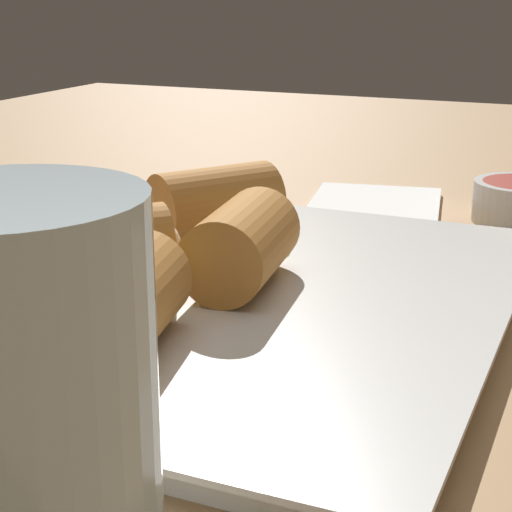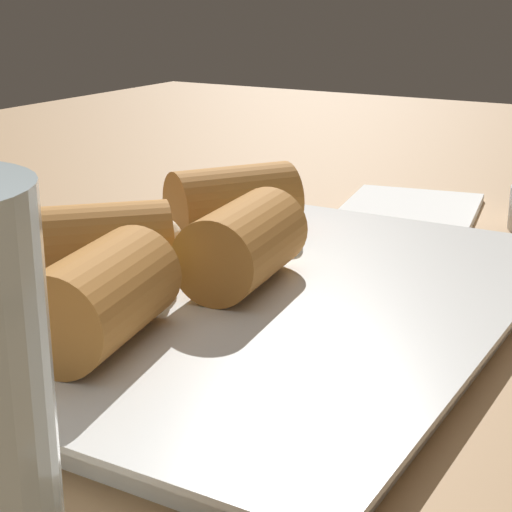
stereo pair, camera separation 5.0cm
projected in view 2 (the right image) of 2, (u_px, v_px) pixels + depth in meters
The scene contains 8 objects.
table_surface at pixel (260, 324), 47.24cm from camera, with size 180.00×140.00×2.00cm.
serving_plate at pixel (256, 302), 45.57cm from camera, with size 34.86×26.71×1.50cm.
roll_front_left at pixel (240, 201), 54.13cm from camera, with size 9.01×8.14×4.55cm.
roll_front_right at pixel (104, 246), 44.92cm from camera, with size 8.71×8.76×4.55cm.
roll_back_left at pixel (246, 242), 45.66cm from camera, with size 8.83×5.53×4.55cm.
roll_back_right at pixel (104, 294), 38.01cm from camera, with size 8.91×6.07×4.55cm.
spoon at pixel (88, 226), 60.86cm from camera, with size 19.45×7.19×1.11cm.
napkin at pixel (404, 208), 66.23cm from camera, with size 13.34×11.93×0.60cm.
Camera 2 is at (38.01, 21.86, 18.98)cm, focal length 60.00 mm.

